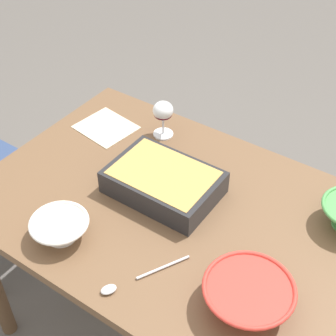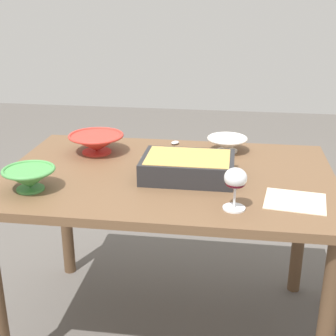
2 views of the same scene
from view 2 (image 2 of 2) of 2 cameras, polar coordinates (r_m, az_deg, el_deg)
The scene contains 9 objects.
ground_plane at distance 2.22m, azimuth 0.02°, elevation -18.50°, with size 8.00×8.00×0.00m, color #5B5651.
dining_table at distance 1.88m, azimuth 0.03°, elevation -3.31°, with size 1.27×0.85×0.73m.
wine_glass at distance 1.52m, azimuth 8.10°, elevation -1.58°, with size 0.07×0.07×0.14m.
casserole_dish at distance 1.78m, azimuth 2.41°, elevation 0.24°, with size 0.34×0.24×0.08m.
mixing_bowl at distance 1.74m, azimuth -16.33°, elevation -1.13°, with size 0.19×0.19×0.08m.
small_bowl at distance 2.07m, azimuth -8.61°, elevation 3.06°, with size 0.24×0.24×0.08m.
serving_bowl at distance 2.08m, azimuth 7.13°, elevation 2.97°, with size 0.17×0.17×0.07m.
serving_spoon at distance 2.13m, azimuth -0.05°, elevation 2.66°, with size 0.14×0.24×0.01m.
napkin at distance 1.65m, azimuth 15.03°, elevation -3.86°, with size 0.20×0.18×0.00m, color beige.
Camera 2 is at (-0.24, 1.70, 1.41)m, focal length 50.72 mm.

